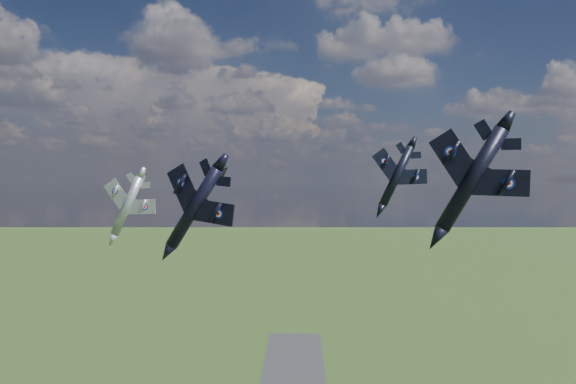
# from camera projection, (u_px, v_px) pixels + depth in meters

# --- Properties ---
(jet_lead_navy) EXTENTS (15.81, 18.35, 8.96)m
(jet_lead_navy) POSITION_uv_depth(u_px,v_px,m) (195.00, 207.00, 65.71)
(jet_lead_navy) COLOR black
(jet_right_navy) EXTENTS (14.46, 17.60, 8.24)m
(jet_right_navy) POSITION_uv_depth(u_px,v_px,m) (472.00, 179.00, 54.51)
(jet_right_navy) COLOR black
(jet_high_navy) EXTENTS (12.36, 16.02, 7.56)m
(jet_high_navy) POSITION_uv_depth(u_px,v_px,m) (397.00, 176.00, 94.49)
(jet_high_navy) COLOR black
(jet_left_silver) EXTENTS (12.33, 15.35, 6.90)m
(jet_left_silver) POSITION_uv_depth(u_px,v_px,m) (127.00, 206.00, 87.91)
(jet_left_silver) COLOR #9FA3AA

